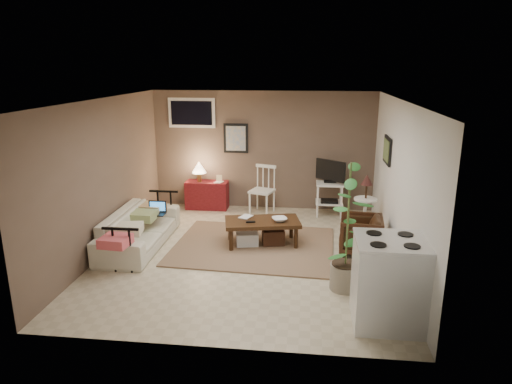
# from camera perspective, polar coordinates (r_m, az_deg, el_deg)

# --- Properties ---
(floor) EXTENTS (5.00, 5.00, 0.00)m
(floor) POSITION_cam_1_polar(r_m,az_deg,el_deg) (7.29, -1.16, -7.73)
(floor) COLOR #C1B293
(floor) RESTS_ON ground
(art_back) EXTENTS (0.50, 0.03, 0.60)m
(art_back) POSITION_cam_1_polar(r_m,az_deg,el_deg) (9.33, -2.53, 6.73)
(art_back) COLOR black
(art_right) EXTENTS (0.03, 0.60, 0.45)m
(art_right) POSITION_cam_1_polar(r_m,az_deg,el_deg) (7.91, 16.09, 5.04)
(art_right) COLOR black
(window) EXTENTS (0.96, 0.03, 0.60)m
(window) POSITION_cam_1_polar(r_m,az_deg,el_deg) (9.45, -8.04, 9.76)
(window) COLOR white
(rug) EXTENTS (2.69, 2.20, 0.02)m
(rug) POSITION_cam_1_polar(r_m,az_deg,el_deg) (7.56, -0.28, -6.73)
(rug) COLOR #85694D
(rug) RESTS_ON floor
(coffee_table) EXTENTS (1.31, 0.86, 0.46)m
(coffee_table) POSITION_cam_1_polar(r_m,az_deg,el_deg) (7.54, 0.72, -4.83)
(coffee_table) COLOR #351E0E
(coffee_table) RESTS_ON floor
(sofa) EXTENTS (0.59, 2.03, 0.79)m
(sofa) POSITION_cam_1_polar(r_m,az_deg,el_deg) (7.71, -14.44, -3.77)
(sofa) COLOR beige
(sofa) RESTS_ON floor
(sofa_pillows) EXTENTS (0.39, 1.93, 0.14)m
(sofa_pillows) POSITION_cam_1_polar(r_m,az_deg,el_deg) (7.45, -14.77, -3.71)
(sofa_pillows) COLOR beige
(sofa_pillows) RESTS_ON sofa
(sofa_end_rails) EXTENTS (0.55, 2.03, 0.68)m
(sofa_end_rails) POSITION_cam_1_polar(r_m,az_deg,el_deg) (7.68, -13.60, -4.20)
(sofa_end_rails) COLOR black
(sofa_end_rails) RESTS_ON floor
(laptop) EXTENTS (0.31, 0.23, 0.21)m
(laptop) POSITION_cam_1_polar(r_m,az_deg,el_deg) (7.92, -12.29, -2.22)
(laptop) COLOR black
(laptop) RESTS_ON sofa
(red_console) EXTENTS (0.86, 0.38, 1.00)m
(red_console) POSITION_cam_1_polar(r_m,az_deg,el_deg) (9.49, -6.22, -0.04)
(red_console) COLOR maroon
(red_console) RESTS_ON floor
(spindle_chair) EXTENTS (0.54, 0.54, 0.95)m
(spindle_chair) POSITION_cam_1_polar(r_m,az_deg,el_deg) (9.14, 0.79, 0.12)
(spindle_chair) COLOR white
(spindle_chair) RESTS_ON floor
(tv_stand) EXTENTS (0.56, 0.45, 1.11)m
(tv_stand) POSITION_cam_1_polar(r_m,az_deg,el_deg) (9.04, 9.21, 0.67)
(tv_stand) COLOR white
(tv_stand) RESTS_ON floor
(side_table) EXTENTS (0.40, 0.40, 1.07)m
(side_table) POSITION_cam_1_polar(r_m,az_deg,el_deg) (8.15, 13.56, -0.67)
(side_table) COLOR white
(side_table) RESTS_ON floor
(armchair) EXTENTS (0.66, 0.70, 0.66)m
(armchair) POSITION_cam_1_polar(r_m,az_deg,el_deg) (7.41, 12.94, -4.98)
(armchair) COLOR black
(armchair) RESTS_ON floor
(potted_plant) EXTENTS (0.44, 0.44, 1.75)m
(potted_plant) POSITION_cam_1_polar(r_m,az_deg,el_deg) (5.98, 11.40, -3.82)
(potted_plant) COLOR gray
(potted_plant) RESTS_ON floor
(stove) EXTENTS (0.79, 0.74, 1.04)m
(stove) POSITION_cam_1_polar(r_m,az_deg,el_deg) (5.48, 16.25, -10.73)
(stove) COLOR silver
(stove) RESTS_ON floor
(bowl) EXTENTS (0.25, 0.14, 0.24)m
(bowl) POSITION_cam_1_polar(r_m,az_deg,el_deg) (7.41, 2.96, -2.77)
(bowl) COLOR #351E0E
(bowl) RESTS_ON coffee_table
(book_table) EXTENTS (0.16, 0.08, 0.23)m
(book_table) POSITION_cam_1_polar(r_m,az_deg,el_deg) (7.62, -1.84, -2.26)
(book_table) COLOR #351E0E
(book_table) RESTS_ON coffee_table
(book_console) EXTENTS (0.14, 0.06, 0.20)m
(book_console) POSITION_cam_1_polar(r_m,az_deg,el_deg) (9.34, -5.07, 1.82)
(book_console) COLOR #351E0E
(book_console) RESTS_ON red_console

